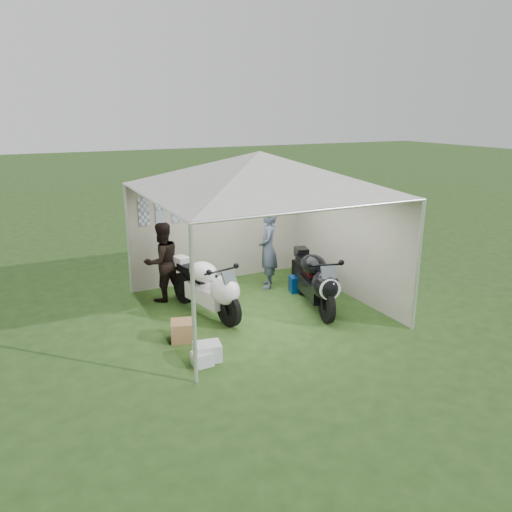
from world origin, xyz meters
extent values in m
plane|color=#29461A|center=(0.00, 0.00, 0.00)|extent=(80.00, 80.00, 0.00)
cylinder|color=silver|center=(-2.00, -2.00, 1.15)|extent=(0.06, 0.06, 2.30)
cylinder|color=silver|center=(2.00, -2.00, 1.15)|extent=(0.06, 0.06, 2.30)
cylinder|color=silver|center=(-2.00, 2.00, 1.15)|extent=(0.06, 0.06, 2.30)
cylinder|color=silver|center=(2.00, 2.00, 1.15)|extent=(0.06, 0.06, 2.30)
cube|color=#BDB7A7|center=(0.00, 2.00, 1.15)|extent=(4.00, 0.02, 2.30)
cube|color=#BDB7A7|center=(-2.00, 0.00, 1.15)|extent=(0.02, 4.00, 2.30)
cube|color=#BDB7A7|center=(2.00, 0.00, 1.15)|extent=(0.02, 4.00, 2.30)
pyramid|color=white|center=(0.00, 0.00, 2.65)|extent=(5.66, 5.66, 0.70)
cube|color=#99A5B7|center=(-1.65, 1.98, 1.85)|extent=(0.22, 0.02, 0.28)
cube|color=#99A5B7|center=(-1.30, 1.98, 1.85)|extent=(0.22, 0.02, 0.28)
cube|color=#99A5B7|center=(-0.95, 1.98, 1.85)|extent=(0.22, 0.01, 0.28)
cube|color=#99A5B7|center=(-0.60, 1.98, 1.85)|extent=(0.22, 0.01, 0.28)
cube|color=#99A5B7|center=(-1.65, 1.98, 1.55)|extent=(0.22, 0.02, 0.28)
cube|color=#99A5B7|center=(-1.30, 1.98, 1.55)|extent=(0.22, 0.01, 0.28)
cube|color=#99A5B7|center=(-0.95, 1.98, 1.55)|extent=(0.22, 0.02, 0.28)
cube|color=#99A5B7|center=(-0.60, 1.98, 1.55)|extent=(0.22, 0.01, 0.28)
cylinder|color=#D8590C|center=(0.20, 1.97, 1.95)|extent=(3.20, 0.02, 0.02)
cylinder|color=black|center=(-0.83, -0.45, 0.31)|extent=(0.25, 0.63, 0.63)
cylinder|color=black|center=(-1.17, 0.97, 0.31)|extent=(0.30, 0.65, 0.63)
cube|color=white|center=(-0.99, 0.21, 0.40)|extent=(0.57, 1.05, 0.31)
ellipsoid|color=white|center=(-0.86, -0.35, 0.65)|extent=(0.60, 0.72, 0.52)
ellipsoid|color=white|center=(-1.01, 0.31, 0.82)|extent=(0.60, 0.73, 0.37)
cube|color=black|center=(-1.11, 0.72, 0.75)|extent=(0.41, 0.67, 0.15)
cube|color=white|center=(-1.19, 1.05, 0.84)|extent=(0.30, 0.36, 0.19)
cube|color=black|center=(-1.08, 0.62, 0.58)|extent=(0.23, 0.58, 0.10)
cube|color=#3F474C|center=(-0.83, -0.47, 0.92)|extent=(0.28, 0.20, 0.22)
cylinder|color=black|center=(0.81, -1.08, 0.32)|extent=(0.26, 0.66, 0.65)
cylinder|color=black|center=(1.19, 0.39, 0.32)|extent=(0.32, 0.67, 0.65)
cube|color=black|center=(0.99, -0.40, 0.41)|extent=(0.61, 1.09, 0.32)
ellipsoid|color=black|center=(0.84, -0.97, 0.67)|extent=(0.63, 0.75, 0.54)
ellipsoid|color=black|center=(1.01, -0.29, 0.84)|extent=(0.62, 0.76, 0.38)
cube|color=black|center=(1.12, 0.13, 0.78)|extent=(0.43, 0.70, 0.15)
cube|color=black|center=(1.21, 0.47, 0.87)|extent=(0.31, 0.37, 0.19)
cube|color=maroon|center=(1.09, 0.02, 0.60)|extent=(0.25, 0.60, 0.11)
cube|color=#3F474C|center=(0.81, -1.10, 0.95)|extent=(0.29, 0.22, 0.23)
cylinder|color=white|center=(0.78, -1.21, 0.67)|extent=(0.38, 0.12, 0.39)
cube|color=#0C42AE|center=(1.21, 0.49, 0.17)|extent=(0.50, 0.38, 0.34)
imported|color=black|center=(-1.50, 1.31, 0.80)|extent=(0.91, 0.79, 1.60)
imported|color=slate|center=(0.74, 1.07, 0.85)|extent=(0.65, 0.74, 1.70)
cube|color=black|center=(1.70, 1.12, 0.23)|extent=(0.49, 0.41, 0.45)
cube|color=silver|center=(-1.63, -1.46, 0.14)|extent=(0.46, 0.39, 0.27)
cube|color=#8F6743|center=(-1.75, -0.63, 0.17)|extent=(0.47, 0.47, 0.34)
cube|color=silver|center=(-1.75, -1.58, 0.11)|extent=(0.30, 0.25, 0.22)
camera|label=1|loc=(-4.01, -7.99, 3.71)|focal=35.00mm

